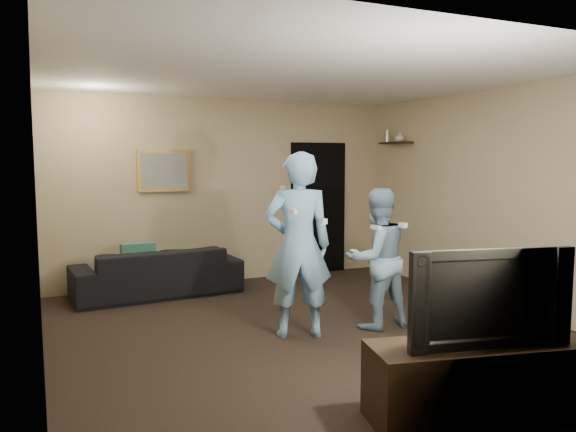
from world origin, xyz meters
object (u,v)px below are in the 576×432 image
sofa (157,271)px  wii_player_left (298,245)px  television (482,295)px  wii_player_right (377,258)px  tv_console (479,382)px

sofa → wii_player_left: wii_player_left is taller
sofa → television: television is taller
wii_player_right → wii_player_left: bearing=175.3°
television → tv_console: bearing=-167.6°
sofa → wii_player_right: 2.99m
sofa → tv_console: bearing=103.3°
television → wii_player_right: (0.50, 2.04, -0.12)m
tv_console → wii_player_left: wii_player_left is taller
sofa → television: size_ratio=1.83×
television → wii_player_left: 2.14m
television → wii_player_right: bearing=88.5°
sofa → wii_player_left: (0.94, -2.26, 0.61)m
sofa → wii_player_right: bearing=124.4°
tv_console → wii_player_right: size_ratio=1.05×
tv_console → television: size_ratio=1.33×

